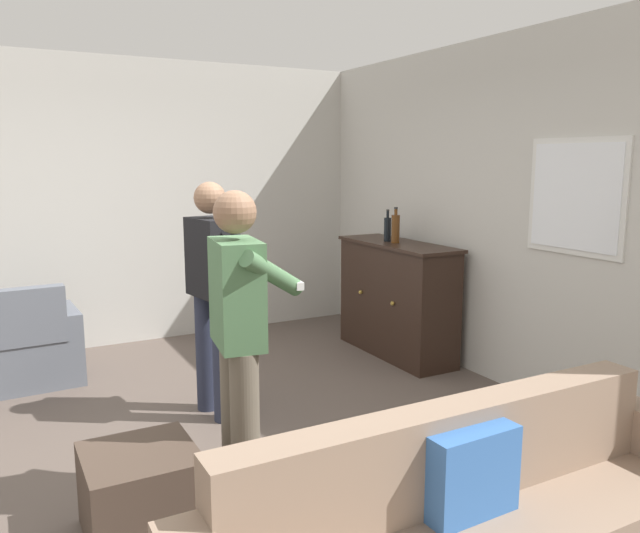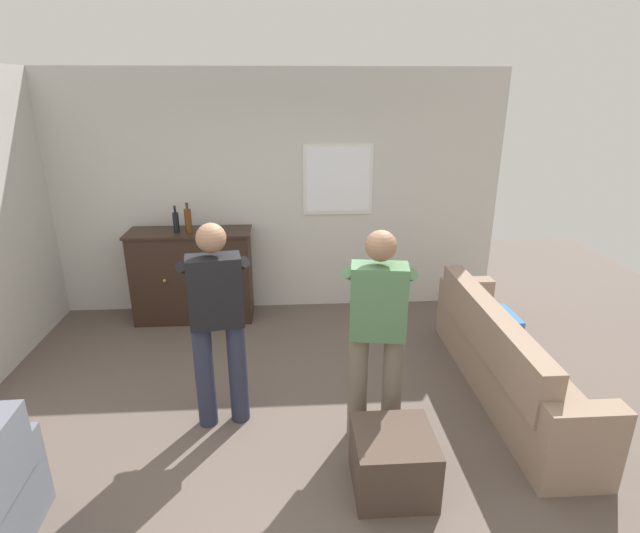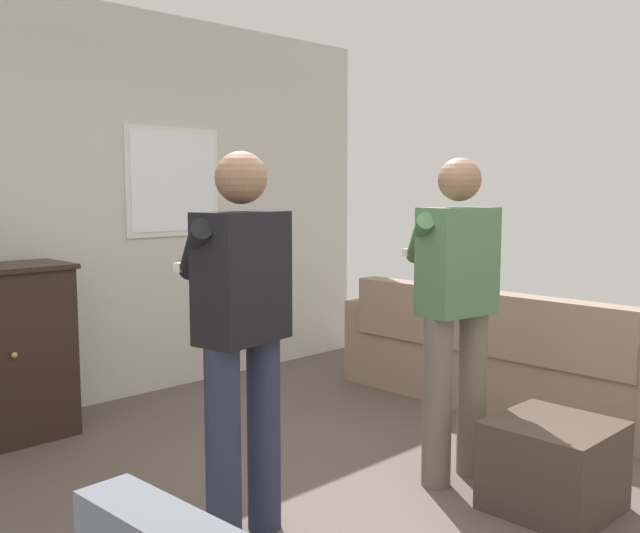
# 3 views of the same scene
# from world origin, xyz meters

# --- Properties ---
(ground) EXTENTS (10.40, 10.40, 0.00)m
(ground) POSITION_xyz_m (0.00, 0.00, 0.00)
(ground) COLOR brown
(wall_back_with_window) EXTENTS (5.20, 0.15, 2.80)m
(wall_back_with_window) POSITION_xyz_m (0.01, 2.66, 1.40)
(wall_back_with_window) COLOR beige
(wall_back_with_window) RESTS_ON ground
(wall_side_left) EXTENTS (0.12, 5.20, 2.80)m
(wall_side_left) POSITION_xyz_m (-2.66, 0.00, 1.40)
(wall_side_left) COLOR beige
(wall_side_left) RESTS_ON ground
(armchair) EXTENTS (0.68, 0.91, 0.85)m
(armchair) POSITION_xyz_m (-1.76, -0.87, 0.29)
(armchair) COLOR slate
(armchair) RESTS_ON ground
(sideboard_cabinet) EXTENTS (1.37, 0.49, 1.07)m
(sideboard_cabinet) POSITION_xyz_m (-1.01, 2.30, 0.54)
(sideboard_cabinet) COLOR black
(sideboard_cabinet) RESTS_ON ground
(bottle_wine_green) EXTENTS (0.07, 0.07, 0.30)m
(bottle_wine_green) POSITION_xyz_m (-1.14, 2.26, 1.19)
(bottle_wine_green) COLOR black
(bottle_wine_green) RESTS_ON sideboard_cabinet
(bottle_liquor_amber) EXTENTS (0.08, 0.08, 0.33)m
(bottle_liquor_amber) POSITION_xyz_m (-1.00, 2.26, 1.21)
(bottle_liquor_amber) COLOR #593314
(bottle_liquor_amber) RESTS_ON sideboard_cabinet
(ottoman) EXTENTS (0.53, 0.53, 0.43)m
(ottoman) POSITION_xyz_m (0.77, -0.48, 0.21)
(ottoman) COLOR #47382D
(ottoman) RESTS_ON ground
(person_standing_left) EXTENTS (0.55, 0.50, 1.68)m
(person_standing_left) POSITION_xyz_m (-0.46, 0.33, 0.94)
(person_standing_left) COLOR #282D42
(person_standing_left) RESTS_ON ground
(person_standing_right) EXTENTS (0.55, 0.50, 1.68)m
(person_standing_right) POSITION_xyz_m (0.73, 0.07, 0.94)
(person_standing_right) COLOR #6B6051
(person_standing_right) RESTS_ON ground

